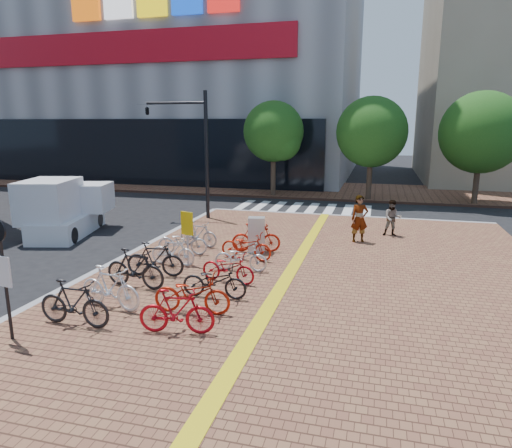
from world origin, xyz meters
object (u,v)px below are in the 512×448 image
(pedestrian_a, at_px, (359,219))
(yellow_sign, at_px, (187,228))
(bike_13, at_px, (256,238))
(bike_5, at_px, (183,242))
(bike_6, at_px, (198,234))
(bike_10, at_px, (228,268))
(bike_0, at_px, (74,303))
(bike_3, at_px, (155,259))
(traffic_light_pole, at_px, (179,131))
(bike_8, at_px, (192,294))
(bike_2, at_px, (135,268))
(bike_4, at_px, (173,251))
(box_truck, at_px, (65,209))
(bike_11, at_px, (241,257))
(bike_9, at_px, (214,281))
(bike_12, at_px, (246,246))
(pedestrian_b, at_px, (393,218))
(bike_1, at_px, (110,288))
(bike_7, at_px, (177,311))
(utility_box, at_px, (257,235))
(notice_sign, at_px, (2,265))

(pedestrian_a, bearing_deg, yellow_sign, -159.22)
(pedestrian_a, height_order, yellow_sign, pedestrian_a)
(bike_13, bearing_deg, bike_5, 100.09)
(bike_6, bearing_deg, bike_10, -136.17)
(bike_0, xyz_separation_m, bike_13, (2.46, 7.04, -0.02))
(bike_3, relative_size, traffic_light_pole, 0.29)
(bike_6, bearing_deg, bike_8, -149.45)
(bike_2, xyz_separation_m, traffic_light_pole, (-2.90, 9.69, 3.62))
(bike_4, relative_size, box_truck, 0.34)
(bike_2, bearing_deg, box_truck, 55.10)
(bike_4, xyz_separation_m, box_truck, (-6.46, 3.18, 0.54))
(bike_2, distance_m, bike_11, 3.32)
(bike_9, height_order, bike_11, bike_9)
(bike_3, height_order, bike_11, bike_3)
(bike_9, relative_size, bike_11, 1.04)
(bike_12, height_order, yellow_sign, yellow_sign)
(bike_3, height_order, pedestrian_b, pedestrian_b)
(box_truck, bearing_deg, bike_1, -46.72)
(bike_4, height_order, bike_9, bike_4)
(traffic_light_pole, bearing_deg, bike_7, -66.42)
(bike_10, bearing_deg, bike_11, 6.88)
(utility_box, bearing_deg, bike_4, -135.72)
(bike_9, bearing_deg, utility_box, -1.67)
(bike_6, height_order, bike_10, bike_6)
(bike_10, height_order, bike_11, bike_10)
(pedestrian_b, bearing_deg, bike_0, -128.57)
(bike_0, bearing_deg, traffic_light_pole, 13.75)
(yellow_sign, bearing_deg, bike_9, -53.73)
(bike_5, xyz_separation_m, bike_12, (2.36, -0.01, 0.01))
(bike_1, distance_m, bike_4, 3.71)
(bike_3, distance_m, bike_4, 1.15)
(bike_7, xyz_separation_m, traffic_light_pole, (-5.26, 12.04, 3.67))
(bike_10, xyz_separation_m, bike_12, (-0.12, 2.33, 0.03))
(pedestrian_a, bearing_deg, bike_2, -149.76)
(bike_11, bearing_deg, bike_13, -1.93)
(pedestrian_b, bearing_deg, bike_8, -122.20)
(pedestrian_a, bearing_deg, notice_sign, -142.59)
(bike_10, bearing_deg, pedestrian_a, -21.67)
(bike_10, relative_size, notice_sign, 0.63)
(bike_7, height_order, bike_13, bike_13)
(bike_7, bearing_deg, notice_sign, 100.04)
(bike_1, xyz_separation_m, bike_3, (-0.07, 2.56, -0.01))
(bike_9, xyz_separation_m, bike_11, (0.02, 2.36, -0.02))
(bike_10, bearing_deg, yellow_sign, 64.32)
(bike_0, distance_m, bike_4, 4.82)
(bike_0, xyz_separation_m, bike_11, (2.55, 4.83, -0.11))
(bike_9, distance_m, utility_box, 4.56)
(box_truck, bearing_deg, bike_0, -51.99)
(bike_4, bearing_deg, yellow_sign, -62.31)
(pedestrian_b, bearing_deg, bike_11, -132.91)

